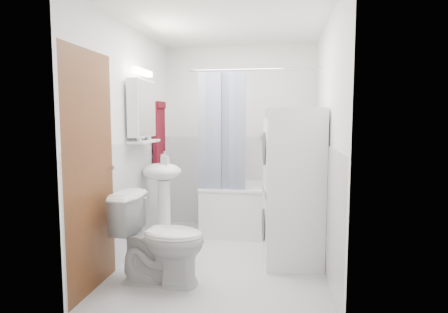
# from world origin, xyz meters

# --- Properties ---
(floor) EXTENTS (2.60, 2.60, 0.00)m
(floor) POSITION_xyz_m (0.00, 0.00, 0.00)
(floor) COLOR silver
(floor) RESTS_ON ground
(room_walls) EXTENTS (2.60, 2.60, 2.60)m
(room_walls) POSITION_xyz_m (0.00, 0.00, 1.49)
(room_walls) COLOR white
(room_walls) RESTS_ON ground
(wainscot) EXTENTS (1.98, 2.58, 2.58)m
(wainscot) POSITION_xyz_m (0.00, 0.29, 0.60)
(wainscot) COLOR white
(wainscot) RESTS_ON ground
(door) EXTENTS (0.05, 2.00, 2.00)m
(door) POSITION_xyz_m (-0.95, -0.55, 1.00)
(door) COLOR brown
(door) RESTS_ON ground
(bathtub) EXTENTS (1.60, 0.76, 0.61)m
(bathtub) POSITION_xyz_m (0.39, 0.92, 0.34)
(bathtub) COLOR white
(bathtub) RESTS_ON ground
(tub_spout) EXTENTS (0.04, 0.12, 0.04)m
(tub_spout) POSITION_xyz_m (0.59, 1.25, 0.93)
(tub_spout) COLOR silver
(tub_spout) RESTS_ON room_walls
(curtain_rod) EXTENTS (1.78, 0.02, 0.02)m
(curtain_rod) POSITION_xyz_m (0.39, 0.60, 2.00)
(curtain_rod) COLOR silver
(curtain_rod) RESTS_ON room_walls
(shower_curtain) EXTENTS (0.55, 0.02, 1.45)m
(shower_curtain) POSITION_xyz_m (-0.13, 0.60, 1.25)
(shower_curtain) COLOR #161E4D
(shower_curtain) RESTS_ON curtain_rod
(sink) EXTENTS (0.44, 0.37, 1.04)m
(sink) POSITION_xyz_m (-0.75, 0.29, 0.70)
(sink) COLOR white
(sink) RESTS_ON ground
(medicine_cabinet) EXTENTS (0.13, 0.50, 0.71)m
(medicine_cabinet) POSITION_xyz_m (-0.90, 0.10, 1.57)
(medicine_cabinet) COLOR white
(medicine_cabinet) RESTS_ON room_walls
(shelf) EXTENTS (0.18, 0.54, 0.02)m
(shelf) POSITION_xyz_m (-0.89, 0.10, 1.20)
(shelf) COLOR silver
(shelf) RESTS_ON room_walls
(shower_caddy) EXTENTS (0.22, 0.06, 0.02)m
(shower_caddy) POSITION_xyz_m (0.64, 1.24, 1.15)
(shower_caddy) COLOR silver
(shower_caddy) RESTS_ON room_walls
(towel) EXTENTS (0.07, 0.33, 0.80)m
(towel) POSITION_xyz_m (-0.94, 0.75, 1.27)
(towel) COLOR #530A1E
(towel) RESTS_ON room_walls
(washer_dryer) EXTENTS (0.62, 0.61, 1.54)m
(washer_dryer) POSITION_xyz_m (0.68, -0.02, 0.77)
(washer_dryer) COLOR white
(washer_dryer) RESTS_ON ground
(toilet) EXTENTS (0.83, 0.49, 0.78)m
(toilet) POSITION_xyz_m (-0.47, -0.65, 0.39)
(toilet) COLOR white
(toilet) RESTS_ON ground
(soap_pump) EXTENTS (0.08, 0.17, 0.08)m
(soap_pump) POSITION_xyz_m (-0.71, 0.25, 0.95)
(soap_pump) COLOR gray
(soap_pump) RESTS_ON sink
(shelf_bottle) EXTENTS (0.07, 0.18, 0.07)m
(shelf_bottle) POSITION_xyz_m (-0.89, -0.05, 1.25)
(shelf_bottle) COLOR gray
(shelf_bottle) RESTS_ON shelf
(shelf_cup) EXTENTS (0.10, 0.09, 0.10)m
(shelf_cup) POSITION_xyz_m (-0.89, 0.22, 1.26)
(shelf_cup) COLOR gray
(shelf_cup) RESTS_ON shelf
(shampoo_a) EXTENTS (0.13, 0.17, 0.13)m
(shampoo_a) POSITION_xyz_m (0.35, 1.24, 1.23)
(shampoo_a) COLOR gray
(shampoo_a) RESTS_ON shower_caddy
(shampoo_b) EXTENTS (0.08, 0.21, 0.08)m
(shampoo_b) POSITION_xyz_m (0.47, 1.24, 1.20)
(shampoo_b) COLOR #2956A5
(shampoo_b) RESTS_ON shower_caddy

